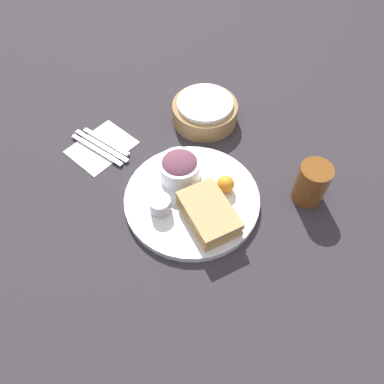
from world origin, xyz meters
TOP-DOWN VIEW (x-y plane):
  - ground_plane at (0.00, 0.00)m, footprint 4.00×4.00m
  - plate at (0.00, 0.00)m, footprint 0.33×0.33m
  - sandwich at (0.07, -0.02)m, footprint 0.17×0.14m
  - salad_bowl at (-0.06, 0.03)m, footprint 0.10×0.10m
  - dressing_cup at (-0.03, -0.08)m, footprint 0.05×0.05m
  - orange_wedge at (0.05, 0.07)m, footprint 0.04×0.04m
  - drink_glass at (0.20, 0.20)m, footprint 0.08×0.08m
  - bread_basket at (-0.16, 0.24)m, footprint 0.18×0.18m
  - napkin at (-0.30, -0.03)m, footprint 0.13×0.16m
  - fork at (-0.30, -0.05)m, footprint 0.18×0.03m
  - knife at (-0.30, -0.03)m, footprint 0.19×0.03m
  - spoon at (-0.30, -0.01)m, footprint 0.16×0.03m

SIDE VIEW (x-z plane):
  - ground_plane at x=0.00m, z-range 0.00..0.00m
  - napkin at x=-0.30m, z-range 0.00..0.00m
  - fork at x=-0.30m, z-range 0.00..0.01m
  - knife at x=-0.30m, z-range 0.00..0.01m
  - spoon at x=-0.30m, z-range 0.00..0.01m
  - plate at x=0.00m, z-range 0.00..0.02m
  - bread_basket at x=-0.16m, z-range 0.00..0.07m
  - dressing_cup at x=-0.03m, z-range 0.02..0.06m
  - orange_wedge at x=0.05m, z-range 0.02..0.06m
  - sandwich at x=0.07m, z-range 0.02..0.06m
  - drink_glass at x=0.20m, z-range 0.00..0.11m
  - salad_bowl at x=-0.06m, z-range 0.02..0.09m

